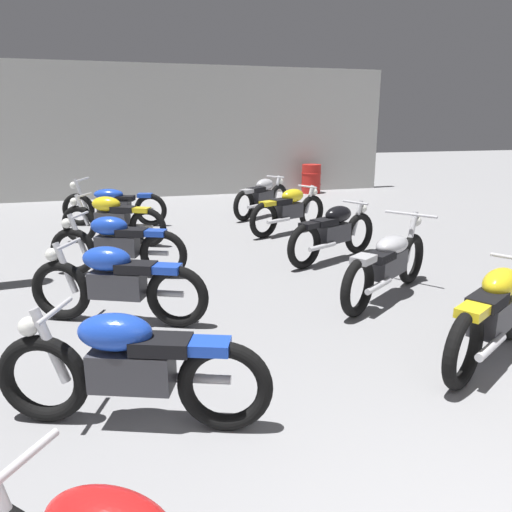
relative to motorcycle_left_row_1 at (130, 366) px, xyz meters
name	(u,v)px	position (x,y,z in m)	size (l,w,h in m)	color
back_wall	(166,132)	(1.56, 11.21, 1.34)	(13.19, 0.24, 3.60)	#B2B2AD
motorcycle_left_row_1	(130,366)	(0.00, 0.00, 0.00)	(1.88, 0.82, 0.88)	black
motorcycle_left_row_2	(117,282)	(-0.05, 1.94, 0.00)	(1.83, 0.93, 0.88)	black
motorcycle_left_row_3	(117,244)	(-0.01, 3.67, 0.00)	(1.85, 0.88, 0.88)	black
motorcycle_left_row_4	(112,219)	(-0.05, 5.60, 0.00)	(1.78, 1.04, 0.88)	black
motorcycle_left_row_5	(113,204)	(0.00, 7.26, -0.01)	(2.10, 0.91, 0.97)	black
motorcycle_right_row_1	(494,313)	(3.15, 0.11, 0.00)	(1.75, 1.10, 0.88)	black
motorcycle_right_row_2	(388,262)	(3.12, 1.83, -0.01)	(1.85, 1.33, 0.97)	black
motorcycle_right_row_3	(334,232)	(3.21, 3.57, 0.00)	(1.83, 0.94, 0.88)	black
motorcycle_right_row_4	(289,209)	(3.22, 5.61, 0.00)	(1.83, 0.94, 0.88)	black
motorcycle_right_row_5	(262,196)	(3.23, 7.37, 0.00)	(1.66, 1.25, 0.88)	black
oil_drum	(311,179)	(5.74, 10.58, -0.03)	(0.59, 0.59, 0.85)	red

